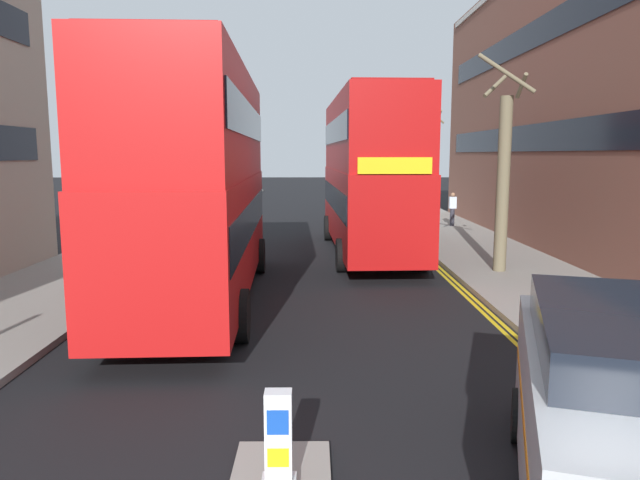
# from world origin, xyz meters

# --- Properties ---
(sidewalk_right) EXTENTS (4.00, 80.00, 0.14)m
(sidewalk_right) POSITION_xyz_m (6.50, 16.00, 0.07)
(sidewalk_right) COLOR gray
(sidewalk_right) RESTS_ON ground
(sidewalk_left) EXTENTS (4.00, 80.00, 0.14)m
(sidewalk_left) POSITION_xyz_m (-6.50, 16.00, 0.07)
(sidewalk_left) COLOR gray
(sidewalk_left) RESTS_ON ground
(kerb_line_outer) EXTENTS (0.10, 56.00, 0.01)m
(kerb_line_outer) POSITION_xyz_m (4.40, 14.00, 0.00)
(kerb_line_outer) COLOR yellow
(kerb_line_outer) RESTS_ON ground
(kerb_line_inner) EXTENTS (0.10, 56.00, 0.01)m
(kerb_line_inner) POSITION_xyz_m (4.24, 14.00, 0.00)
(kerb_line_inner) COLOR yellow
(kerb_line_inner) RESTS_ON ground
(keep_left_bollard) EXTENTS (0.36, 0.28, 1.11)m
(keep_left_bollard) POSITION_xyz_m (0.00, 4.43, 0.61)
(keep_left_bollard) COLOR silver
(keep_left_bollard) RESTS_ON traffic_island
(double_decker_bus_away) EXTENTS (3.09, 10.89, 5.64)m
(double_decker_bus_away) POSITION_xyz_m (-2.41, 13.00, 3.03)
(double_decker_bus_away) COLOR red
(double_decker_bus_away) RESTS_ON ground
(double_decker_bus_oncoming) EXTENTS (3.08, 10.88, 5.64)m
(double_decker_bus_oncoming) POSITION_xyz_m (2.34, 19.85, 3.03)
(double_decker_bus_oncoming) COLOR #B20F0F
(double_decker_bus_oncoming) RESTS_ON ground
(taxi_minivan) EXTENTS (3.24, 5.15, 2.12)m
(taxi_minivan) POSITION_xyz_m (3.35, 3.93, 1.07)
(taxi_minivan) COLOR silver
(taxi_minivan) RESTS_ON ground
(pedestrian_far) EXTENTS (0.34, 0.22, 1.62)m
(pedestrian_far) POSITION_xyz_m (7.09, 26.92, 0.99)
(pedestrian_far) COLOR #2D2D38
(pedestrian_far) RESTS_ON sidewalk_right
(street_tree_near) EXTENTS (1.52, 1.73, 6.23)m
(street_tree_near) POSITION_xyz_m (5.92, 15.91, 2.91)
(street_tree_near) COLOR #6B6047
(street_tree_near) RESTS_ON sidewalk_right
(street_tree_mid) EXTENTS (1.91, 1.93, 6.46)m
(street_tree_mid) POSITION_xyz_m (7.97, 37.64, 3.19)
(street_tree_mid) COLOR #6B6047
(street_tree_mid) RESTS_ON sidewalk_right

